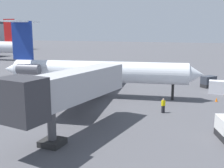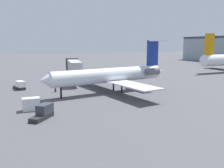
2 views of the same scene
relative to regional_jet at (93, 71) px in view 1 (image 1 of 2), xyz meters
name	(u,v)px [view 1 (image 1 of 2)]	position (x,y,z in m)	size (l,w,h in m)	color
ground_plane	(104,94)	(1.72, -1.01, -3.73)	(400.00, 400.00, 0.10)	#4C4C51
regional_jet	(93,71)	(0.00, 0.00, 0.00)	(25.81, 29.01, 10.72)	silver
jet_bridge	(66,89)	(-15.09, -4.75, 0.70)	(14.35, 4.71, 6.07)	#ADADB2
ground_crew_marshaller	(163,106)	(-4.48, -11.10, -2.82)	(0.48, 0.45, 1.69)	black
baggage_tug_trailing	(210,82)	(13.20, -15.39, -2.84)	(3.99, 3.61, 1.90)	#262628
cargo_container_uld	(218,87)	(8.50, -16.70, -2.70)	(1.53, 2.56, 1.96)	silver
traffic_cone_near	(216,100)	(3.27, -16.69, -3.40)	(0.36, 0.36, 0.55)	orange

